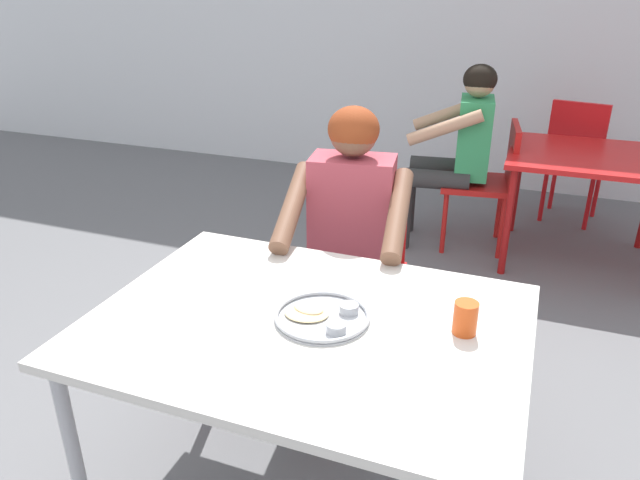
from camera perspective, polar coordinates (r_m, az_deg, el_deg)
table_foreground at (r=1.83m, az=-1.22°, el=-9.38°), size 1.29×0.95×0.73m
thali_tray at (r=1.79m, az=0.27°, el=-7.32°), size 0.29×0.29×0.03m
drinking_cup at (r=1.76m, az=13.80°, el=-7.19°), size 0.07×0.07×0.10m
chair_foreground at (r=2.70m, az=3.56°, el=-1.69°), size 0.50×0.48×0.88m
diner_foreground at (r=2.41m, az=2.68°, el=0.76°), size 0.55×0.59×1.22m
table_background_red at (r=3.95m, az=24.52°, el=6.45°), size 0.95×0.84×0.70m
chair_red_left at (r=4.00m, az=16.00°, el=5.88°), size 0.49×0.48×0.83m
chair_red_far at (r=4.62m, az=23.35°, el=7.63°), size 0.46×0.46×0.90m
patron_background at (r=3.94m, az=13.17°, el=9.29°), size 0.59×0.54×1.19m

